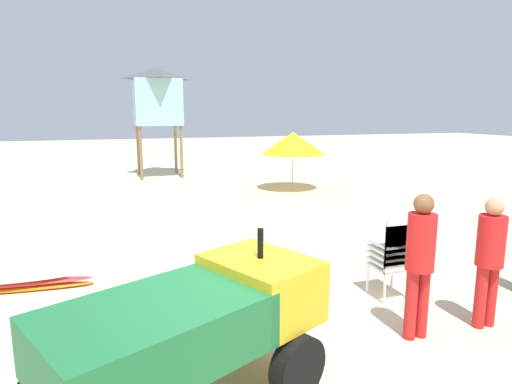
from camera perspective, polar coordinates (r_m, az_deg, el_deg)
The scene contains 9 objects.
ground at distance 4.98m, azimuth 0.58°, elevation -21.27°, with size 80.00×80.00×0.00m, color beige.
utility_cart at distance 4.03m, azimuth -8.05°, elevation -16.73°, with size 2.81×2.18×1.50m.
stacked_plastic_chairs at distance 6.44m, azimuth 17.65°, elevation -7.41°, with size 0.48×0.48×1.20m.
surfboard_pile at distance 7.51m, azimuth -29.85°, elevation -10.46°, with size 2.39×0.51×0.24m.
lifeguard_near_left at distance 5.36m, azimuth 20.63°, elevation -7.91°, with size 0.32×0.32×1.72m.
lifeguard_near_center at distance 6.00m, azimuth 28.22°, elevation -7.20°, with size 0.32×0.32×1.62m.
lifeguard_tower at distance 18.22m, azimuth -12.80°, elevation 12.04°, with size 1.98×1.98×4.32m.
beach_umbrella_mid at distance 14.77m, azimuth 4.85°, elevation 6.38°, with size 2.12×2.12×1.95m.
traffic_cone_near at distance 7.25m, azimuth -0.10°, elevation -8.32°, with size 0.40×0.40×0.57m, color orange.
Camera 1 is at (-1.39, -4.00, 2.62)m, focal length 30.63 mm.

